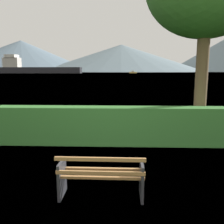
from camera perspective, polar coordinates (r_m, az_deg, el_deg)
The scene contains 7 objects.
ground_plane at distance 4.81m, azimuth -2.43°, elevation -19.04°, with size 1400.00×1400.00×0.00m, color #4C6B33.
water_surface at distance 312.22m, azimuth 2.14°, elevation 9.21°, with size 620.00×620.00×0.00m, color #6B8EA3.
park_bench at distance 4.57m, azimuth -2.54°, elevation -14.75°, with size 1.56×0.59×0.87m.
hedge_row at distance 7.69m, azimuth -0.51°, elevation -3.21°, with size 7.20×0.61×1.20m, color #387A33.
cargo_ship_large at distance 244.54m, azimuth -18.19°, elevation 9.76°, with size 80.85×13.86×17.36m.
fishing_boat_near at distance 228.68m, azimuth 4.92°, elevation 9.23°, with size 6.94×2.86×2.37m.
distant_hills at distance 569.08m, azimuth -0.08°, elevation 12.90°, with size 784.48×367.05×79.43m.
Camera 1 is at (0.35, -4.21, 2.31)m, focal length 39.00 mm.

